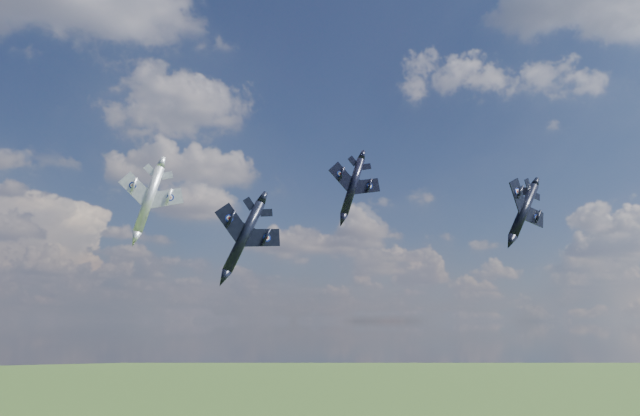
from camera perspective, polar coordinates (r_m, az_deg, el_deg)
name	(u,v)px	position (r m, az deg, el deg)	size (l,w,h in m)	color
jet_lead_navy	(244,236)	(96.39, -6.96, -2.59)	(11.73, 16.36, 3.38)	black
jet_right_navy	(524,211)	(91.51, 18.12, -0.24)	(9.65, 13.46, 2.78)	black
jet_high_navy	(353,187)	(104.59, 3.00, 1.97)	(10.03, 13.98, 2.89)	black
jet_left_silver	(149,199)	(84.02, -15.38, 0.77)	(8.94, 12.46, 2.58)	#9EA2A8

